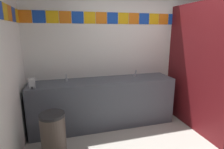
# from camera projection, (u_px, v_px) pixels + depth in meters

# --- Properties ---
(wall_back) EXTENTS (4.22, 0.09, 2.82)m
(wall_back) POSITION_uv_depth(u_px,v_px,m) (137.00, 47.00, 3.63)
(wall_back) COLOR white
(wall_back) RESTS_ON ground_plane
(vanity_counter) EXTENTS (2.58, 0.57, 0.87)m
(vanity_counter) POSITION_uv_depth(u_px,v_px,m) (104.00, 102.00, 3.35)
(vanity_counter) COLOR #4C515B
(vanity_counter) RESTS_ON ground_plane
(faucet_left) EXTENTS (0.04, 0.10, 0.14)m
(faucet_left) POSITION_uv_depth(u_px,v_px,m) (66.00, 78.00, 3.15)
(faucet_left) COLOR silver
(faucet_left) RESTS_ON vanity_counter
(faucet_right) EXTENTS (0.04, 0.10, 0.14)m
(faucet_right) POSITION_uv_depth(u_px,v_px,m) (135.00, 74.00, 3.49)
(faucet_right) COLOR silver
(faucet_right) RESTS_ON vanity_counter
(soap_dispenser) EXTENTS (0.09, 0.09, 0.16)m
(soap_dispenser) POSITION_uv_depth(u_px,v_px,m) (32.00, 83.00, 2.77)
(soap_dispenser) COLOR #B7BABF
(soap_dispenser) RESTS_ON vanity_counter
(stall_divider) EXTENTS (0.92, 1.55, 2.20)m
(stall_divider) POSITION_uv_depth(u_px,v_px,m) (214.00, 71.00, 2.93)
(stall_divider) COLOR maroon
(stall_divider) RESTS_ON ground_plane
(toilet) EXTENTS (0.39, 0.49, 0.74)m
(toilet) POSITION_uv_depth(u_px,v_px,m) (204.00, 100.00, 3.85)
(toilet) COLOR white
(toilet) RESTS_ON ground_plane
(trash_bin) EXTENTS (0.34, 0.34, 0.66)m
(trash_bin) POSITION_uv_depth(u_px,v_px,m) (53.00, 136.00, 2.49)
(trash_bin) COLOR brown
(trash_bin) RESTS_ON ground_plane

